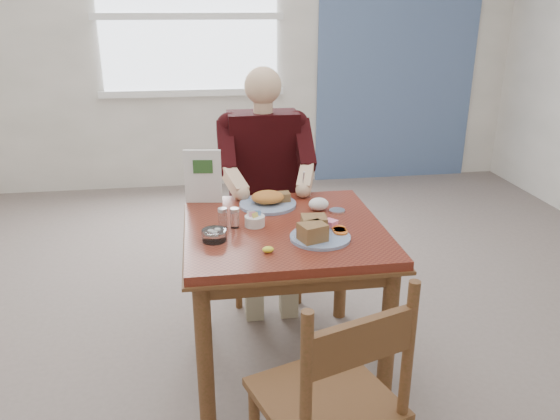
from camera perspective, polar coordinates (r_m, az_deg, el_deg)
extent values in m
plane|color=#6A5C55|center=(2.88, 0.38, -15.59)|extent=(6.00, 6.00, 0.00)
plane|color=white|center=(5.31, -4.89, 17.39)|extent=(5.50, 0.00, 5.50)
cube|color=#4E6591|center=(5.63, 12.38, 17.20)|extent=(1.60, 0.02, 2.80)
ellipsoid|color=yellow|center=(2.24, -1.26, -4.15)|extent=(0.06, 0.05, 0.03)
ellipsoid|color=white|center=(2.69, 4.05, 0.63)|extent=(0.11, 0.10, 0.06)
cylinder|color=silver|center=(2.69, 5.99, -0.08)|extent=(0.10, 0.10, 0.01)
cube|color=white|center=(5.26, -9.54, 19.34)|extent=(1.60, 0.02, 1.30)
cube|color=white|center=(5.31, -9.10, 11.99)|extent=(1.72, 0.04, 0.06)
cube|color=white|center=(5.25, -9.54, 19.34)|extent=(1.72, 0.04, 0.06)
cube|color=maroon|center=(2.51, 0.42, -2.06)|extent=(0.90, 0.90, 0.04)
cube|color=brown|center=(2.53, 0.42, -2.64)|extent=(0.92, 0.92, 0.01)
cylinder|color=brown|center=(2.33, -7.88, -14.89)|extent=(0.07, 0.07, 0.71)
cylinder|color=brown|center=(2.45, 11.18, -13.15)|extent=(0.07, 0.07, 0.71)
cylinder|color=brown|center=(3.00, -8.21, -6.23)|extent=(0.07, 0.07, 0.71)
cylinder|color=brown|center=(3.09, 6.44, -5.26)|extent=(0.07, 0.07, 0.71)
cube|color=brown|center=(2.20, 2.02, -7.65)|extent=(0.80, 0.03, 0.08)
cube|color=brown|center=(2.90, -0.80, -0.38)|extent=(0.80, 0.03, 0.08)
cube|color=brown|center=(2.52, -8.42, -4.03)|extent=(0.03, 0.80, 0.08)
cube|color=brown|center=(2.63, 8.86, -2.95)|extent=(0.03, 0.80, 0.08)
cylinder|color=brown|center=(3.22, -4.39, -6.64)|extent=(0.04, 0.04, 0.45)
cylinder|color=brown|center=(3.26, 1.96, -6.22)|extent=(0.04, 0.04, 0.45)
cylinder|color=brown|center=(3.55, -4.85, -3.99)|extent=(0.04, 0.04, 0.45)
cylinder|color=brown|center=(3.58, 0.91, -3.64)|extent=(0.04, 0.04, 0.45)
cube|color=brown|center=(3.30, -1.64, -1.31)|extent=(0.42, 0.42, 0.03)
cylinder|color=brown|center=(3.38, -5.09, 3.36)|extent=(0.04, 0.04, 0.50)
cylinder|color=brown|center=(3.42, 0.95, 3.64)|extent=(0.04, 0.04, 0.50)
cube|color=brown|center=(3.36, -2.07, 5.13)|extent=(0.38, 0.03, 0.14)
cylinder|color=brown|center=(2.28, 6.07, -19.75)|extent=(0.05, 0.05, 0.45)
cube|color=brown|center=(1.94, 4.70, -19.07)|extent=(0.53, 0.53, 0.03)
cylinder|color=brown|center=(1.60, 2.74, -18.22)|extent=(0.05, 0.05, 0.50)
cylinder|color=brown|center=(1.77, 13.22, -14.42)|extent=(0.05, 0.05, 0.50)
cube|color=brown|center=(1.62, 8.49, -13.46)|extent=(0.37, 0.15, 0.14)
cube|color=tan|center=(3.15, -3.18, -0.96)|extent=(0.13, 0.38, 0.12)
cube|color=tan|center=(3.18, 0.41, -0.76)|extent=(0.13, 0.38, 0.12)
cube|color=tan|center=(3.12, -2.75, -7.31)|extent=(0.10, 0.10, 0.48)
cube|color=tan|center=(3.14, 0.91, -7.06)|extent=(0.10, 0.10, 0.48)
cube|color=black|center=(3.21, -1.77, 5.11)|extent=(0.40, 0.22, 0.58)
sphere|color=black|center=(3.14, -5.30, 8.81)|extent=(0.15, 0.15, 0.15)
sphere|color=black|center=(3.18, 1.62, 9.06)|extent=(0.15, 0.15, 0.15)
cylinder|color=#D8AE89|center=(3.12, -1.79, 10.50)|extent=(0.11, 0.11, 0.08)
sphere|color=#D8AE89|center=(3.10, -1.82, 12.86)|extent=(0.21, 0.21, 0.21)
cube|color=black|center=(3.05, -5.66, 6.51)|extent=(0.09, 0.29, 0.27)
cube|color=black|center=(3.10, 2.53, 6.84)|extent=(0.09, 0.29, 0.27)
sphere|color=black|center=(2.97, -5.47, 4.10)|extent=(0.09, 0.09, 0.09)
sphere|color=black|center=(3.02, 2.92, 4.47)|extent=(0.09, 0.09, 0.09)
cube|color=#D8AE89|center=(2.89, -4.74, 2.96)|extent=(0.14, 0.23, 0.14)
cube|color=#D8AE89|center=(2.94, 2.68, 3.31)|extent=(0.14, 0.23, 0.14)
sphere|color=#D8AE89|center=(2.82, -3.98, 1.76)|extent=(0.08, 0.08, 0.08)
sphere|color=#D8AE89|center=(2.86, 2.43, 2.08)|extent=(0.08, 0.08, 0.08)
cylinder|color=silver|center=(2.84, 2.44, 3.03)|extent=(0.01, 0.05, 0.12)
cylinder|color=white|center=(2.37, 4.22, -2.87)|extent=(0.31, 0.31, 0.01)
cube|color=tan|center=(2.31, 3.43, -2.31)|extent=(0.13, 0.12, 0.07)
cube|color=tan|center=(2.39, 3.57, -1.49)|extent=(0.11, 0.10, 0.07)
cylinder|color=orange|center=(2.40, 6.36, -2.30)|extent=(0.06, 0.06, 0.01)
cylinder|color=orange|center=(2.42, 6.25, -2.10)|extent=(0.08, 0.08, 0.01)
cylinder|color=orange|center=(2.44, 6.14, -1.90)|extent=(0.09, 0.09, 0.01)
cube|color=pink|center=(2.47, 5.29, -1.37)|extent=(0.07, 0.07, 0.03)
cylinder|color=white|center=(2.75, -1.29, 0.59)|extent=(0.30, 0.30, 0.02)
ellipsoid|color=orange|center=(2.73, -1.29, 1.35)|extent=(0.17, 0.14, 0.06)
cube|color=tan|center=(2.77, -0.07, 1.39)|extent=(0.11, 0.07, 0.04)
cylinder|color=white|center=(2.50, -2.66, -1.15)|extent=(0.10, 0.10, 0.05)
cube|color=pink|center=(2.48, -2.89, -0.44)|extent=(0.04, 0.02, 0.02)
cube|color=#6699D8|center=(2.50, -2.38, -0.32)|extent=(0.04, 0.02, 0.02)
cube|color=#EAD159|center=(2.47, -2.61, -0.54)|extent=(0.03, 0.03, 0.02)
cube|color=white|center=(2.50, -3.05, -0.33)|extent=(0.03, 0.01, 0.02)
cylinder|color=white|center=(2.49, -6.00, -1.00)|extent=(0.04, 0.04, 0.08)
cylinder|color=silver|center=(2.47, -6.04, 0.00)|extent=(0.05, 0.05, 0.02)
cylinder|color=white|center=(2.48, -4.75, -1.00)|extent=(0.04, 0.04, 0.08)
cylinder|color=silver|center=(2.46, -4.78, 0.00)|extent=(0.05, 0.05, 0.02)
cylinder|color=white|center=(2.36, -6.90, -2.64)|extent=(0.11, 0.11, 0.05)
cylinder|color=white|center=(2.35, -7.24, -2.31)|extent=(0.03, 0.03, 0.02)
cylinder|color=white|center=(2.36, -6.54, -2.16)|extent=(0.03, 0.03, 0.02)
cylinder|color=white|center=(2.34, -6.89, -2.44)|extent=(0.03, 0.03, 0.02)
cube|color=white|center=(2.79, -8.05, 3.49)|extent=(0.19, 0.04, 0.28)
cube|color=#2D5926|center=(2.76, -8.07, 4.50)|extent=(0.10, 0.02, 0.07)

